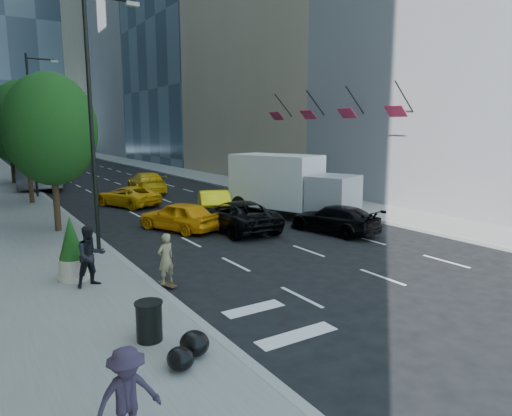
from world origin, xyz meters
TOP-DOWN VIEW (x-y plane):
  - ground at (0.00, 0.00)m, footprint 160.00×160.00m
  - sidewalk_right at (10.00, 30.00)m, footprint 4.00×120.00m
  - tower_right_far at (22.00, 98.00)m, footprint 20.00×24.00m
  - lamp_near at (-6.32, 4.00)m, footprint 2.13×0.22m
  - lamp_far at (-6.32, 22.00)m, footprint 2.13×0.22m
  - tree_near at (-7.20, 9.00)m, footprint 4.20×4.20m
  - tree_mid at (-7.20, 19.00)m, footprint 4.50×4.50m
  - tree_far at (-7.20, 32.00)m, footprint 3.90×3.90m
  - traffic_signal at (-6.40, 40.00)m, footprint 2.48×0.53m
  - facade_flags at (10.64, 10.00)m, footprint 1.85×13.30m
  - skateboarder at (-5.60, -0.98)m, footprint 0.69×0.56m
  - black_sedan_lincoln at (0.50, 5.00)m, footprint 2.77×5.53m
  - black_sedan_mercedes at (4.20, 1.98)m, footprint 2.79×4.95m
  - taxi_a at (-2.00, 6.50)m, footprint 3.30×4.67m
  - taxi_b at (1.20, 9.00)m, footprint 3.25×4.95m
  - taxi_c at (-2.00, 15.01)m, footprint 3.79×5.20m
  - taxi_d at (1.20, 20.50)m, footprint 3.02×5.87m
  - city_bus at (-4.80, 30.57)m, footprint 5.70×13.93m
  - box_truck at (4.88, 6.50)m, footprint 5.08×7.82m
  - pedestrian_a at (-7.67, 0.00)m, footprint 1.05×0.89m
  - pedestrian_c at (-8.92, -7.89)m, footprint 1.10×0.69m
  - trash_can at (-7.43, -4.59)m, footprint 0.60×0.60m
  - planter_shrub at (-8.05, 0.95)m, footprint 0.88×0.88m
  - garbage_bags at (-7.05, -5.96)m, footprint 1.10×1.06m

SIDE VIEW (x-z plane):
  - ground at x=0.00m, z-range 0.00..0.00m
  - sidewalk_right at x=10.00m, z-range 0.00..0.15m
  - garbage_bags at x=-7.05m, z-range 0.14..0.68m
  - trash_can at x=-7.43m, z-range 0.15..1.05m
  - taxi_c at x=-2.00m, z-range 0.00..1.31m
  - black_sedan_mercedes at x=4.20m, z-range 0.00..1.35m
  - taxi_a at x=-2.00m, z-range 0.00..1.48m
  - black_sedan_lincoln at x=0.50m, z-range 0.00..1.50m
  - taxi_b at x=1.20m, z-range 0.00..1.54m
  - taxi_d at x=1.20m, z-range 0.00..1.63m
  - skateboarder at x=-5.60m, z-range 0.00..1.65m
  - pedestrian_c at x=-8.92m, z-range 0.15..1.78m
  - pedestrian_a at x=-7.67m, z-range 0.15..2.07m
  - planter_shrub at x=-8.05m, z-range 0.10..2.21m
  - box_truck at x=4.88m, z-range 0.03..3.56m
  - city_bus at x=-4.80m, z-range 0.00..3.78m
  - traffic_signal at x=-6.40m, z-range 1.63..6.83m
  - tree_far at x=-7.20m, z-range 1.16..8.09m
  - tree_near at x=-7.20m, z-range 1.24..8.70m
  - tree_mid at x=-7.20m, z-range 1.32..9.31m
  - lamp_near at x=-6.32m, z-range 0.81..10.81m
  - lamp_far at x=-6.32m, z-range 0.81..10.81m
  - facade_flags at x=10.64m, z-range 5.16..7.21m
  - tower_right_far at x=22.00m, z-range 0.00..50.00m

